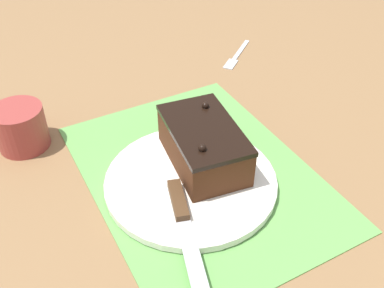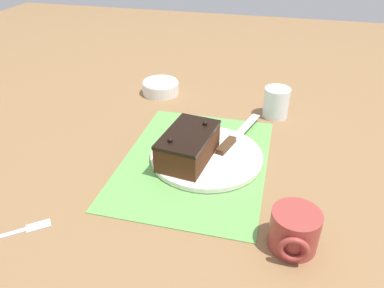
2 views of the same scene
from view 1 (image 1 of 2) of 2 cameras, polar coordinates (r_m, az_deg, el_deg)
ground_plane at (r=0.74m, az=0.96°, el=-3.95°), size 3.00×3.00×0.00m
placemat_woven at (r=0.73m, az=0.97°, el=-3.83°), size 0.46×0.34×0.00m
cake_plate at (r=0.71m, az=-0.17°, el=-4.78°), size 0.27×0.27×0.01m
chocolate_cake at (r=0.71m, az=1.47°, el=-0.05°), size 0.18×0.12×0.08m
serving_knife at (r=0.64m, az=-1.08°, el=-9.79°), size 0.23×0.09×0.01m
coffee_mug at (r=0.83m, az=-20.96°, el=2.06°), size 0.10×0.09×0.08m
dessert_fork at (r=1.07m, az=5.61°, el=11.04°), size 0.11×0.13×0.01m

